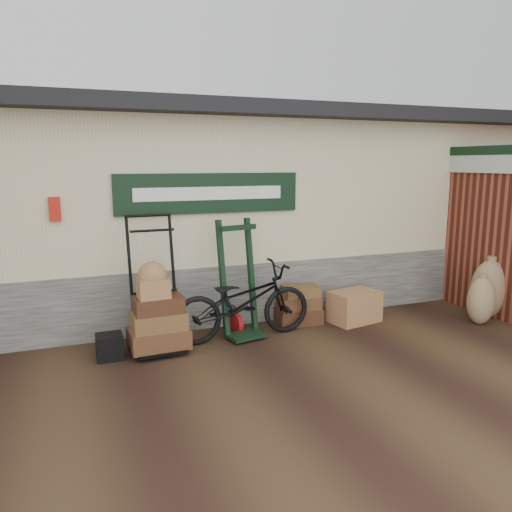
{
  "coord_description": "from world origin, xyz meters",
  "views": [
    {
      "loc": [
        -2.21,
        -5.71,
        2.37
      ],
      "look_at": [
        0.36,
        0.9,
        1.04
      ],
      "focal_mm": 35.0,
      "sensor_mm": 36.0,
      "label": 1
    }
  ],
  "objects_px": {
    "bicycle": "(243,298)",
    "black_trunk": "(110,347)",
    "suitcase_stack": "(299,304)",
    "wicker_hamper": "(354,306)",
    "porter_trolley": "(154,282)",
    "green_barrow": "(239,279)"
  },
  "relations": [
    {
      "from": "black_trunk",
      "to": "suitcase_stack",
      "type": "bearing_deg",
      "value": 8.67
    },
    {
      "from": "wicker_hamper",
      "to": "porter_trolley",
      "type": "bearing_deg",
      "value": -179.7
    },
    {
      "from": "porter_trolley",
      "to": "suitcase_stack",
      "type": "relative_size",
      "value": 2.69
    },
    {
      "from": "wicker_hamper",
      "to": "bicycle",
      "type": "height_order",
      "value": "bicycle"
    },
    {
      "from": "wicker_hamper",
      "to": "bicycle",
      "type": "bearing_deg",
      "value": -177.99
    },
    {
      "from": "black_trunk",
      "to": "bicycle",
      "type": "distance_m",
      "value": 1.82
    },
    {
      "from": "suitcase_stack",
      "to": "bicycle",
      "type": "xyz_separation_m",
      "value": [
        -1.0,
        -0.31,
        0.28
      ]
    },
    {
      "from": "suitcase_stack",
      "to": "wicker_hamper",
      "type": "bearing_deg",
      "value": -16.83
    },
    {
      "from": "green_barrow",
      "to": "wicker_hamper",
      "type": "bearing_deg",
      "value": -12.43
    },
    {
      "from": "bicycle",
      "to": "green_barrow",
      "type": "bearing_deg",
      "value": 4.39
    },
    {
      "from": "black_trunk",
      "to": "porter_trolley",
      "type": "bearing_deg",
      "value": 15.22
    },
    {
      "from": "wicker_hamper",
      "to": "green_barrow",
      "type": "bearing_deg",
      "value": 178.75
    },
    {
      "from": "porter_trolley",
      "to": "wicker_hamper",
      "type": "distance_m",
      "value": 3.05
    },
    {
      "from": "green_barrow",
      "to": "suitcase_stack",
      "type": "xyz_separation_m",
      "value": [
        1.01,
        0.2,
        -0.52
      ]
    },
    {
      "from": "porter_trolley",
      "to": "bicycle",
      "type": "relative_size",
      "value": 0.89
    },
    {
      "from": "green_barrow",
      "to": "bicycle",
      "type": "height_order",
      "value": "green_barrow"
    },
    {
      "from": "black_trunk",
      "to": "bicycle",
      "type": "xyz_separation_m",
      "value": [
        1.77,
        0.11,
        0.41
      ]
    },
    {
      "from": "bicycle",
      "to": "black_trunk",
      "type": "bearing_deg",
      "value": 91.86
    },
    {
      "from": "black_trunk",
      "to": "green_barrow",
      "type": "bearing_deg",
      "value": 7.05
    },
    {
      "from": "suitcase_stack",
      "to": "wicker_hamper",
      "type": "distance_m",
      "value": 0.85
    },
    {
      "from": "bicycle",
      "to": "porter_trolley",
      "type": "bearing_deg",
      "value": 85.81
    },
    {
      "from": "green_barrow",
      "to": "suitcase_stack",
      "type": "height_order",
      "value": "green_barrow"
    }
  ]
}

